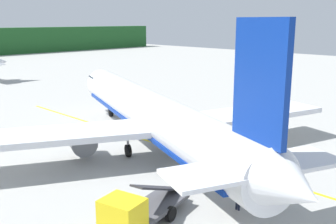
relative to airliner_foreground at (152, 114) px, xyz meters
name	(u,v)px	position (x,y,z in m)	size (l,w,h in m)	color
airliner_foreground	(152,114)	(0.00, 0.00, 0.00)	(33.53, 39.91, 11.90)	silver
service_truck_fuel	(136,212)	(-10.52, -10.05, -2.22)	(7.08, 3.62, 2.71)	yellow
crew_marshaller	(238,196)	(-4.30, -12.66, -2.42)	(0.25, 0.63, 1.64)	#191E33
crew_loader_left	(255,138)	(7.00, -6.55, -2.35)	(0.63, 0.23, 1.75)	#191E33
apron_guide_line	(200,157)	(1.59, -4.47, -3.39)	(0.30, 60.00, 0.01)	yellow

